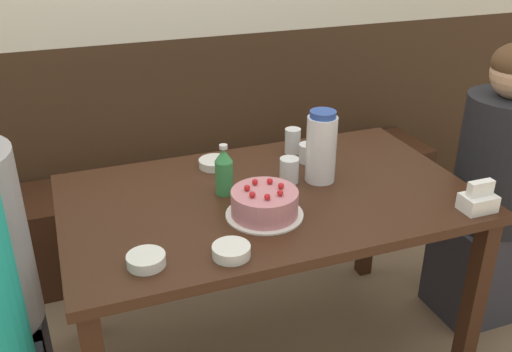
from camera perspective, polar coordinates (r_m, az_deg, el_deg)
The scene contains 13 objects.
bench_seat at distance 2.90m, azimuth -4.90°, elevation -3.48°, with size 2.44×0.38×0.44m.
dining_table at distance 2.01m, azimuth 1.19°, elevation -4.07°, with size 1.39×0.83×0.73m.
birthday_cake at distance 1.81m, azimuth 0.86°, elevation -2.77°, with size 0.25×0.25×0.11m.
water_pitcher at distance 2.02m, azimuth 6.54°, elevation 2.89°, with size 0.11×0.11×0.26m.
soju_bottle at distance 1.93m, azimuth -3.22°, elevation 0.51°, with size 0.06×0.06×0.18m.
napkin_holder at distance 1.98m, azimuth 21.34°, elevation -2.22°, with size 0.11×0.08×0.11m.
bowl_soup_white at distance 1.62m, azimuth -10.93°, elevation -8.25°, with size 0.11×0.11×0.03m.
bowl_rice_small at distance 1.63m, azimuth -2.49°, elevation -7.50°, with size 0.11×0.11×0.03m.
bowl_side_dish at distance 2.16m, azimuth -4.17°, elevation 1.30°, with size 0.12×0.12×0.03m.
glass_water_tall at distance 2.03m, azimuth 3.34°, elevation 0.58°, with size 0.07×0.07×0.09m.
glass_tumbler_short at distance 2.20m, azimuth 5.24°, elevation 2.30°, with size 0.07×0.07×0.07m.
glass_shot_small at distance 2.26m, azimuth 3.69°, elevation 3.52°, with size 0.06×0.06×0.10m.
person_pale_blue_shirt at distance 2.48m, azimuth 22.61°, elevation -1.80°, with size 0.34×0.33×1.18m.
Camera 1 is at (-0.64, -1.61, 1.65)m, focal length 40.00 mm.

